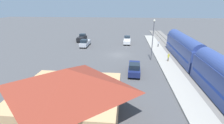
{
  "coord_description": "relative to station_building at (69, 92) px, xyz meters",
  "views": [
    {
      "loc": [
        -1.82,
        35.88,
        11.63
      ],
      "look_at": [
        0.78,
        7.69,
        1.0
      ],
      "focal_mm": 25.48,
      "sensor_mm": 36.0,
      "label": 1
    }
  ],
  "objects": [
    {
      "name": "ground_plane",
      "position": [
        -4.0,
        -22.0,
        -2.89
      ],
      "size": [
        200.0,
        200.0,
        0.0
      ],
      "primitive_type": "plane",
      "color": "#4C4C4F"
    },
    {
      "name": "railway_track",
      "position": [
        -18.0,
        -22.0,
        -2.79
      ],
      "size": [
        4.8,
        70.0,
        0.3
      ],
      "color": "slate",
      "rests_on": "ground"
    },
    {
      "name": "platform",
      "position": [
        -14.0,
        -22.0,
        -2.74
      ],
      "size": [
        3.2,
        46.0,
        0.3
      ],
      "color": "#A8A399",
      "rests_on": "ground"
    },
    {
      "name": "station_building",
      "position": [
        0.0,
        0.0,
        0.0
      ],
      "size": [
        11.23,
        9.76,
        5.56
      ],
      "color": "tan",
      "rests_on": "ground"
    },
    {
      "name": "pedestrian_on_platform",
      "position": [
        -14.51,
        -29.29,
        -1.61
      ],
      "size": [
        0.36,
        0.36,
        1.71
      ],
      "color": "#333338",
      "rests_on": "platform"
    },
    {
      "name": "pedestrian_waiting_far",
      "position": [
        -14.48,
        -17.7,
        -1.61
      ],
      "size": [
        0.36,
        0.36,
        1.71
      ],
      "color": "brown",
      "rests_on": "platform"
    },
    {
      "name": "pickup_black",
      "position": [
        8.4,
        -35.31,
        -1.86
      ],
      "size": [
        2.14,
        5.46,
        2.14
      ],
      "color": "black",
      "rests_on": "ground"
    },
    {
      "name": "pickup_white",
      "position": [
        -6.02,
        -33.19,
        -1.86
      ],
      "size": [
        2.01,
        5.42,
        2.14
      ],
      "color": "white",
      "rests_on": "ground"
    },
    {
      "name": "pickup_navy",
      "position": [
        -7.34,
        -11.62,
        -1.86
      ],
      "size": [
        2.23,
        5.49,
        2.14
      ],
      "color": "navy",
      "rests_on": "ground"
    },
    {
      "name": "pickup_silver",
      "position": [
        5.72,
        -28.79,
        -1.86
      ],
      "size": [
        2.06,
        5.44,
        2.14
      ],
      "color": "silver",
      "rests_on": "ground"
    },
    {
      "name": "light_pole_near_platform",
      "position": [
        -11.2,
        -18.96,
        2.39
      ],
      "size": [
        0.44,
        0.44,
        8.48
      ],
      "color": "#515156",
      "rests_on": "ground"
    }
  ]
}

